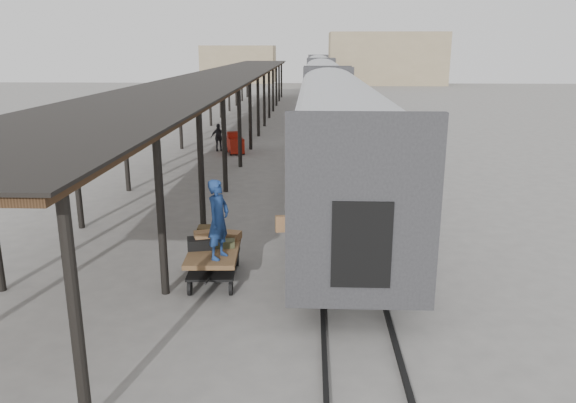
{
  "coord_description": "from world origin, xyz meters",
  "views": [
    {
      "loc": [
        2.17,
        -14.54,
        5.85
      ],
      "look_at": [
        1.56,
        0.43,
        1.7
      ],
      "focal_mm": 35.0,
      "sensor_mm": 36.0,
      "label": 1
    }
  ],
  "objects_px": {
    "baggage_cart": "(214,256)",
    "pedestrian": "(219,138)",
    "porter": "(218,219)",
    "luggage_tug": "(235,144)"
  },
  "relations": [
    {
      "from": "baggage_cart",
      "to": "porter",
      "type": "distance_m",
      "value": 1.38
    },
    {
      "from": "luggage_tug",
      "to": "porter",
      "type": "distance_m",
      "value": 18.58
    },
    {
      "from": "baggage_cart",
      "to": "pedestrian",
      "type": "xyz_separation_m",
      "value": [
        -2.83,
        18.42,
        0.14
      ]
    },
    {
      "from": "porter",
      "to": "pedestrian",
      "type": "bearing_deg",
      "value": 31.59
    },
    {
      "from": "pedestrian",
      "to": "baggage_cart",
      "type": "bearing_deg",
      "value": 94.79
    },
    {
      "from": "luggage_tug",
      "to": "porter",
      "type": "bearing_deg",
      "value": -101.04
    },
    {
      "from": "baggage_cart",
      "to": "pedestrian",
      "type": "height_order",
      "value": "pedestrian"
    },
    {
      "from": "baggage_cart",
      "to": "porter",
      "type": "height_order",
      "value": "porter"
    },
    {
      "from": "baggage_cart",
      "to": "pedestrian",
      "type": "relative_size",
      "value": 1.55
    },
    {
      "from": "luggage_tug",
      "to": "porter",
      "type": "xyz_separation_m",
      "value": [
        2.05,
        -18.42,
        1.3
      ]
    }
  ]
}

